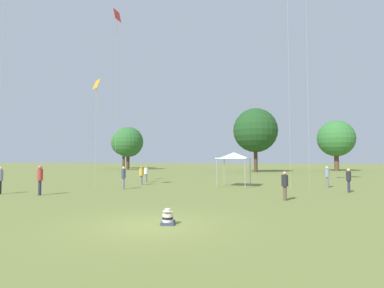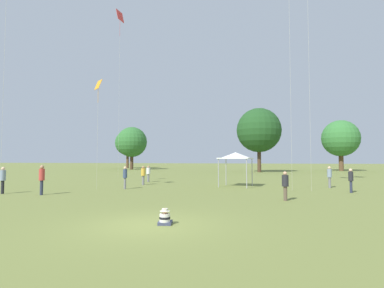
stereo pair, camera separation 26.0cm
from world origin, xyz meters
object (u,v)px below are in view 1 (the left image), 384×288
object	(u,v)px
person_standing_2	(141,174)
person_standing_3	(0,178)
person_standing_4	(327,175)
person_standing_1	(124,175)
person_standing_7	(40,177)
person_standing_6	(146,172)
distant_tree_0	(336,139)
distant_tree_2	(128,142)
seated_toddler	(168,218)
person_standing_5	(285,183)
person_standing_0	(349,178)
canopy_tent	(234,156)
kite_3	(96,88)
distant_tree_1	(255,130)
distant_tree_3	(124,143)
kite_4	(117,20)

from	to	relation	value
person_standing_2	person_standing_3	bearing A→B (deg)	-94.76
person_standing_4	person_standing_1	bearing A→B (deg)	12.23
person_standing_1	person_standing_3	bearing A→B (deg)	-19.88
person_standing_1	person_standing_7	bearing A→B (deg)	-2.84
person_standing_6	distant_tree_0	distance (m)	42.44
person_standing_4	distant_tree_0	bearing A→B (deg)	-108.90
person_standing_3	distant_tree_2	xyz separation A→B (m)	(-10.19, 43.64, 4.83)
seated_toddler	person_standing_5	distance (m)	8.28
person_standing_6	distant_tree_0	xyz separation A→B (m)	(25.81, 33.30, 5.19)
person_standing_7	person_standing_3	bearing A→B (deg)	-59.69
person_standing_3	person_standing_6	world-z (taller)	person_standing_3
person_standing_3	person_standing_6	xyz separation A→B (m)	(5.62, 11.26, -0.10)
person_standing_6	person_standing_0	bearing A→B (deg)	156.17
canopy_tent	kite_3	world-z (taller)	kite_3
person_standing_4	distant_tree_1	world-z (taller)	distant_tree_1
seated_toddler	distant_tree_2	world-z (taller)	distant_tree_2
person_standing_3	kite_3	distance (m)	8.80
person_standing_2	distant_tree_0	xyz separation A→B (m)	(25.10, 36.43, 5.16)
seated_toddler	person_standing_7	bearing A→B (deg)	138.13
person_standing_1	canopy_tent	size ratio (longest dim) A/B	0.59
person_standing_4	person_standing_6	distance (m)	15.94
person_standing_2	distant_tree_3	distance (m)	49.83
seated_toddler	canopy_tent	world-z (taller)	canopy_tent
person_standing_1	distant_tree_2	distance (m)	42.79
person_standing_0	kite_3	size ratio (longest dim) A/B	0.19
person_standing_1	person_standing_4	bearing A→B (deg)	140.36
canopy_tent	person_standing_3	bearing A→B (deg)	-150.18
person_standing_1	distant_tree_1	xyz separation A→B (m)	(10.02, 31.85, 6.17)
person_standing_2	person_standing_4	distance (m)	15.02
person_standing_3	person_standing_5	size ratio (longest dim) A/B	1.11
person_standing_3	distant_tree_0	distance (m)	54.76
distant_tree_0	distant_tree_2	bearing A→B (deg)	-178.75
person_standing_0	distant_tree_1	bearing A→B (deg)	-101.28
person_standing_5	person_standing_2	bearing A→B (deg)	168.48
person_standing_4	canopy_tent	bearing A→B (deg)	0.55
person_standing_1	distant_tree_2	bearing A→B (deg)	-122.23
person_standing_5	distant_tree_0	world-z (taller)	distant_tree_0
person_standing_4	person_standing_5	distance (m)	9.07
person_standing_5	kite_3	size ratio (longest dim) A/B	0.19
distant_tree_0	person_standing_5	bearing A→B (deg)	-107.74
kite_3	kite_4	xyz separation A→B (m)	(-4.34, 12.44, 11.41)
person_standing_2	person_standing_4	bearing A→B (deg)	35.01
person_standing_0	distant_tree_2	size ratio (longest dim) A/B	0.17
person_standing_0	kite_4	size ratio (longest dim) A/B	0.08
kite_3	kite_4	bearing A→B (deg)	-168.04
seated_toddler	kite_4	size ratio (longest dim) A/B	0.03
distant_tree_2	person_standing_1	bearing A→B (deg)	-67.15
person_standing_7	distant_tree_2	size ratio (longest dim) A/B	0.20
person_standing_4	distant_tree_0	world-z (taller)	distant_tree_0
person_standing_7	person_standing_4	bearing A→B (deg)	145.66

